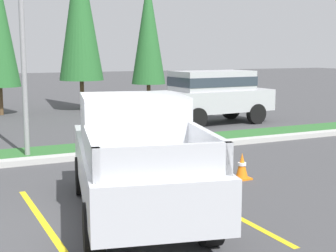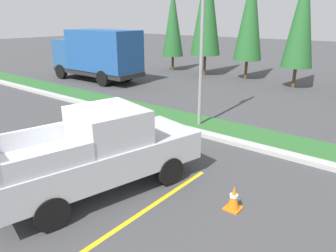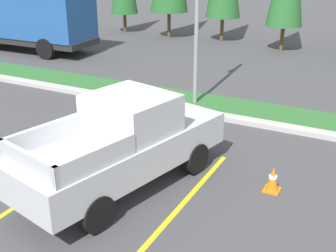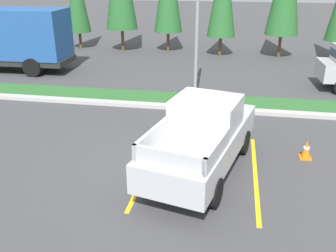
{
  "view_description": "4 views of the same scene",
  "coord_description": "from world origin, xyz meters",
  "px_view_note": "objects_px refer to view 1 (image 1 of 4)",
  "views": [
    {
      "loc": [
        -2.22,
        -7.73,
        2.85
      ],
      "look_at": [
        1.83,
        0.61,
        1.46
      ],
      "focal_mm": 53.12,
      "sensor_mm": 36.0,
      "label": 1
    },
    {
      "loc": [
        6.81,
        -4.54,
        4.21
      ],
      "look_at": [
        1.57,
        2.05,
        1.31
      ],
      "focal_mm": 34.05,
      "sensor_mm": 36.0,
      "label": 2
    },
    {
      "loc": [
        5.89,
        -7.36,
        5.12
      ],
      "look_at": [
        1.31,
        1.56,
        0.99
      ],
      "focal_mm": 47.03,
      "sensor_mm": 36.0,
      "label": 3
    },
    {
      "loc": [
        1.66,
        -9.42,
        5.4
      ],
      "look_at": [
        0.03,
        -0.22,
        1.43
      ],
      "focal_mm": 39.88,
      "sensor_mm": 36.0,
      "label": 4
    }
  ],
  "objects_px": {
    "street_light": "(22,1)",
    "cypress_tree_far_right": "(148,30)",
    "pickup_truck_main": "(135,157)",
    "suv_distant": "(214,93)",
    "cypress_tree_rightmost": "(80,10)",
    "traffic_cone": "(242,166)"
  },
  "relations": [
    {
      "from": "cypress_tree_rightmost",
      "to": "cypress_tree_far_right",
      "type": "height_order",
      "value": "cypress_tree_rightmost"
    },
    {
      "from": "pickup_truck_main",
      "to": "suv_distant",
      "type": "xyz_separation_m",
      "value": [
        7.01,
        8.99,
        0.2
      ]
    },
    {
      "from": "pickup_truck_main",
      "to": "cypress_tree_rightmost",
      "type": "relative_size",
      "value": 0.68
    },
    {
      "from": "street_light",
      "to": "traffic_cone",
      "type": "relative_size",
      "value": 11.96
    },
    {
      "from": "suv_distant",
      "to": "street_light",
      "type": "xyz_separation_m",
      "value": [
        -7.84,
        -3.34,
        2.91
      ]
    },
    {
      "from": "pickup_truck_main",
      "to": "street_light",
      "type": "relative_size",
      "value": 0.77
    },
    {
      "from": "street_light",
      "to": "cypress_tree_far_right",
      "type": "distance_m",
      "value": 12.75
    },
    {
      "from": "suv_distant",
      "to": "cypress_tree_rightmost",
      "type": "distance_m",
      "value": 8.35
    },
    {
      "from": "suv_distant",
      "to": "cypress_tree_rightmost",
      "type": "height_order",
      "value": "cypress_tree_rightmost"
    },
    {
      "from": "cypress_tree_rightmost",
      "to": "cypress_tree_far_right",
      "type": "distance_m",
      "value": 3.61
    },
    {
      "from": "suv_distant",
      "to": "traffic_cone",
      "type": "height_order",
      "value": "suv_distant"
    },
    {
      "from": "street_light",
      "to": "pickup_truck_main",
      "type": "bearing_deg",
      "value": -81.64
    },
    {
      "from": "pickup_truck_main",
      "to": "street_light",
      "type": "xyz_separation_m",
      "value": [
        -0.83,
        5.64,
        3.1
      ]
    },
    {
      "from": "pickup_truck_main",
      "to": "traffic_cone",
      "type": "height_order",
      "value": "pickup_truck_main"
    },
    {
      "from": "suv_distant",
      "to": "cypress_tree_far_right",
      "type": "xyz_separation_m",
      "value": [
        0.09,
        6.64,
        2.69
      ]
    },
    {
      "from": "street_light",
      "to": "cypress_tree_rightmost",
      "type": "xyz_separation_m",
      "value": [
        4.43,
        10.08,
        0.67
      ]
    },
    {
      "from": "traffic_cone",
      "to": "pickup_truck_main",
      "type": "bearing_deg",
      "value": -158.03
    },
    {
      "from": "street_light",
      "to": "cypress_tree_far_right",
      "type": "bearing_deg",
      "value": 51.54
    },
    {
      "from": "cypress_tree_far_right",
      "to": "pickup_truck_main",
      "type": "bearing_deg",
      "value": -114.44
    },
    {
      "from": "street_light",
      "to": "cypress_tree_rightmost",
      "type": "bearing_deg",
      "value": 66.27
    },
    {
      "from": "pickup_truck_main",
      "to": "suv_distant",
      "type": "distance_m",
      "value": 11.4
    },
    {
      "from": "traffic_cone",
      "to": "street_light",
      "type": "bearing_deg",
      "value": 131.66
    }
  ]
}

